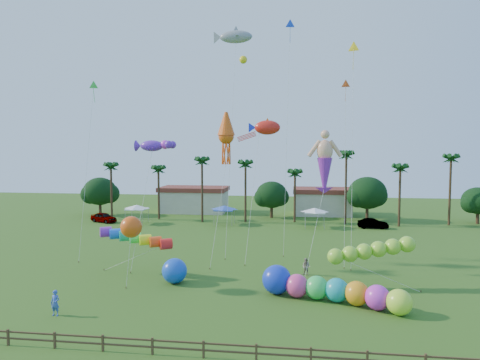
# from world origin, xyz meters

# --- Properties ---
(ground) EXTENTS (160.00, 160.00, 0.00)m
(ground) POSITION_xyz_m (0.00, 0.00, 0.00)
(ground) COLOR #285116
(ground) RESTS_ON ground
(tree_line) EXTENTS (69.46, 8.91, 11.00)m
(tree_line) POSITION_xyz_m (3.57, 44.00, 4.28)
(tree_line) COLOR #3A2819
(tree_line) RESTS_ON ground
(buildings_row) EXTENTS (35.00, 7.00, 4.00)m
(buildings_row) POSITION_xyz_m (-3.09, 50.00, 2.00)
(buildings_row) COLOR beige
(buildings_row) RESTS_ON ground
(tent_row) EXTENTS (31.00, 4.00, 0.60)m
(tent_row) POSITION_xyz_m (-6.00, 36.33, 2.75)
(tent_row) COLOR white
(tent_row) RESTS_ON ground
(fence) EXTENTS (36.12, 0.12, 1.00)m
(fence) POSITION_xyz_m (0.00, -6.00, 0.61)
(fence) COLOR brown
(fence) RESTS_ON ground
(car_a) EXTENTS (5.06, 3.66, 1.60)m
(car_a) POSITION_xyz_m (-25.90, 36.62, 0.80)
(car_a) COLOR #4C4C54
(car_a) RESTS_ON ground
(car_b) EXTENTS (4.57, 1.90, 1.47)m
(car_b) POSITION_xyz_m (16.70, 36.66, 0.73)
(car_b) COLOR #4C4C54
(car_b) RESTS_ON ground
(spectator_a) EXTENTS (0.71, 0.51, 1.84)m
(spectator_a) POSITION_xyz_m (-11.77, -1.28, 0.92)
(spectator_a) COLOR blue
(spectator_a) RESTS_ON ground
(spectator_b) EXTENTS (0.96, 0.87, 1.61)m
(spectator_b) POSITION_xyz_m (6.15, 10.96, 0.81)
(spectator_b) COLOR gray
(spectator_b) RESTS_ON ground
(caterpillar_inflatable) EXTENTS (11.32, 5.85, 2.37)m
(caterpillar_inflatable) POSITION_xyz_m (7.59, 4.09, 1.00)
(caterpillar_inflatable) COLOR #E33B87
(caterpillar_inflatable) RESTS_ON ground
(blue_ball) EXTENTS (2.22, 2.22, 2.22)m
(blue_ball) POSITION_xyz_m (-5.46, 7.05, 1.11)
(blue_ball) COLOR blue
(blue_ball) RESTS_ON ground
(rainbow_tube) EXTENTS (8.62, 3.48, 3.68)m
(rainbow_tube) POSITION_xyz_m (-8.53, 8.48, 3.16)
(rainbow_tube) COLOR red
(rainbow_tube) RESTS_ON ground
(green_worm) EXTENTS (10.67, 4.00, 3.57)m
(green_worm) POSITION_xyz_m (8.50, 7.42, 2.75)
(green_worm) COLOR #91D930
(green_worm) RESTS_ON ground
(orange_ball_kite) EXTENTS (1.91, 1.91, 6.17)m
(orange_ball_kite) POSITION_xyz_m (-8.70, 5.36, 5.25)
(orange_ball_kite) COLOR #EF5313
(orange_ball_kite) RESTS_ON ground
(merman_kite) EXTENTS (3.34, 5.00, 13.15)m
(merman_kite) POSITION_xyz_m (7.86, 12.98, 10.21)
(merman_kite) COLOR #E9A984
(merman_kite) RESTS_ON ground
(fish_kite) EXTENTS (4.31, 6.10, 15.15)m
(fish_kite) POSITION_xyz_m (1.93, 18.73, 14.25)
(fish_kite) COLOR red
(fish_kite) RESTS_ON ground
(shark_kite) EXTENTS (5.52, 8.43, 26.14)m
(shark_kite) POSITION_xyz_m (-2.10, 22.41, 25.19)
(shark_kite) COLOR gray
(shark_kite) RESTS_ON ground
(squid_kite) EXTENTS (2.34, 5.41, 15.88)m
(squid_kite) POSITION_xyz_m (-2.26, 15.98, 13.22)
(squid_kite) COLOR #E65412
(squid_kite) RESTS_ON ground
(lobster_kite) EXTENTS (4.51, 4.87, 12.99)m
(lobster_kite) POSITION_xyz_m (-9.30, 12.67, 12.18)
(lobster_kite) COLOR #6726C1
(lobster_kite) RESTS_ON ground
(delta_kite_red) EXTENTS (1.04, 3.52, 19.08)m
(delta_kite_red) POSITION_xyz_m (10.17, 16.93, 18.07)
(delta_kite_red) COLOR #CA4816
(delta_kite_red) RESTS_ON ground
(delta_kite_yellow) EXTENTS (1.37, 5.06, 23.15)m
(delta_kite_yellow) POSITION_xyz_m (10.99, 17.72, 22.15)
(delta_kite_yellow) COLOR yellow
(delta_kite_yellow) RESTS_ON ground
(delta_kite_green) EXTENTS (1.11, 4.20, 19.41)m
(delta_kite_green) POSITION_xyz_m (-17.15, 16.24, 18.43)
(delta_kite_green) COLOR green
(delta_kite_green) RESTS_ON ground
(delta_kite_blue) EXTENTS (1.25, 3.85, 26.69)m
(delta_kite_blue) POSITION_xyz_m (4.31, 21.16, 25.51)
(delta_kite_blue) COLOR blue
(delta_kite_blue) RESTS_ON ground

